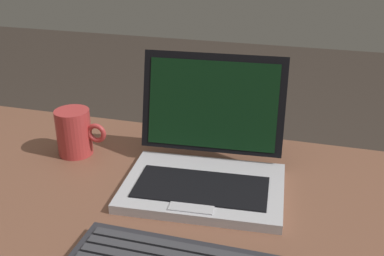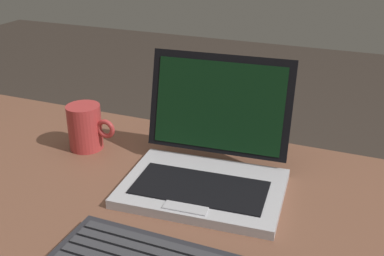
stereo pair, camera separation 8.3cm
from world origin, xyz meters
name	(u,v)px [view 2 (the right image)]	position (x,y,z in m)	size (l,w,h in m)	color
desk	(189,253)	(0.00, 0.00, 0.62)	(1.79, 0.68, 0.71)	brown
laptop_front	(207,161)	(-0.01, 0.11, 0.76)	(0.32, 0.29, 0.23)	#B9B8BF
coffee_mug	(86,127)	(-0.31, 0.15, 0.76)	(0.11, 0.08, 0.10)	#B93636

